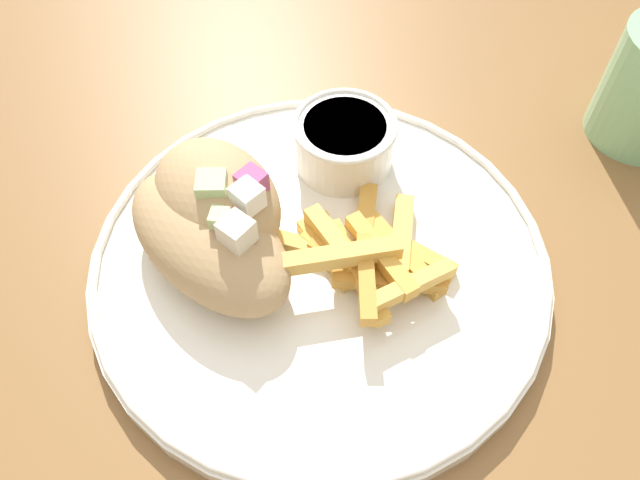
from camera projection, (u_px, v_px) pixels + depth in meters
The scene contains 7 objects.
ground_plane at pixel (320, 479), 1.09m from camera, with size 10.00×10.00×0.00m, color #38332D.
table at pixel (321, 257), 0.52m from camera, with size 1.34×1.34×0.77m.
plate at pixel (320, 261), 0.42m from camera, with size 0.31×0.31×0.02m.
pita_sandwich_near at pixel (209, 240), 0.39m from camera, with size 0.15×0.14×0.06m.
pita_sandwich_far at pixel (218, 199), 0.41m from camera, with size 0.13×0.13×0.07m.
fries_pile at pixel (365, 255), 0.41m from camera, with size 0.13×0.12×0.04m.
sauce_ramekin at pixel (344, 140), 0.45m from camera, with size 0.08×0.08×0.04m.
Camera 1 is at (0.06, -0.29, 1.13)m, focal length 35.00 mm.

